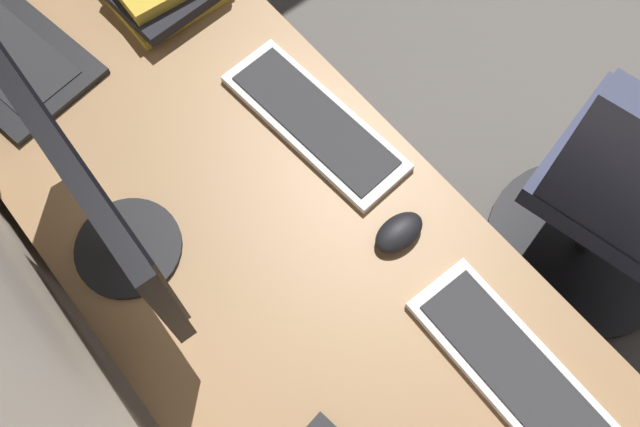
% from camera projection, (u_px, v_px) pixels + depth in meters
% --- Properties ---
extents(desk, '(2.29, 0.69, 0.73)m').
position_uv_depth(desk, '(300.00, 287.00, 1.30)').
color(desk, '#936D47').
rests_on(desk, ground).
extents(drawer_pedestal, '(0.40, 0.51, 0.69)m').
position_uv_depth(drawer_pedestal, '(170.00, 181.00, 1.75)').
color(drawer_pedestal, '#936D47').
rests_on(drawer_pedestal, ground).
extents(monitor_primary, '(0.49, 0.20, 0.41)m').
position_uv_depth(monitor_primary, '(92.00, 195.00, 1.05)').
color(monitor_primary, black).
rests_on(monitor_primary, desk).
extents(keyboard_main, '(0.43, 0.17, 0.02)m').
position_uv_depth(keyboard_main, '(315.00, 122.00, 1.36)').
color(keyboard_main, silver).
rests_on(keyboard_main, desk).
extents(keyboard_spare, '(0.42, 0.15, 0.02)m').
position_uv_depth(keyboard_spare, '(517.00, 373.00, 1.16)').
color(keyboard_spare, silver).
rests_on(keyboard_spare, desk).
extents(mouse_spare, '(0.06, 0.10, 0.03)m').
position_uv_depth(mouse_spare, '(399.00, 232.00, 1.26)').
color(mouse_spare, black).
rests_on(mouse_spare, desk).
extents(office_chair, '(0.56, 0.59, 0.97)m').
position_uv_depth(office_chair, '(628.00, 207.00, 1.60)').
color(office_chair, '#383D56').
rests_on(office_chair, ground).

